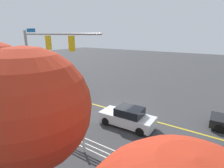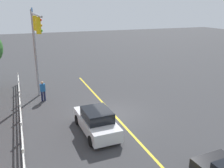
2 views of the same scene
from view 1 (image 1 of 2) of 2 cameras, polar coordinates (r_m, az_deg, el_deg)
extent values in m
plane|color=#38383A|center=(16.82, 1.74, -8.62)|extent=(120.00, 120.00, 0.00)
cube|color=gold|center=(15.28, 14.77, -11.79)|extent=(28.00, 0.16, 0.01)
cylinder|color=gray|center=(16.75, -24.77, 2.84)|extent=(0.20, 0.20, 7.23)
cylinder|color=gray|center=(13.23, -17.30, 15.04)|extent=(7.76, 0.12, 0.12)
cube|color=#0C59B2|center=(15.64, -24.59, 15.38)|extent=(1.10, 0.03, 0.28)
cube|color=gold|center=(14.03, -19.72, 12.37)|extent=(0.32, 0.28, 1.00)
sphere|color=red|center=(14.11, -19.34, 13.73)|extent=(0.17, 0.17, 0.17)
sphere|color=orange|center=(14.12, -19.22, 12.43)|extent=(0.17, 0.17, 0.17)
sphere|color=#148C19|center=(14.13, -19.10, 11.14)|extent=(0.17, 0.17, 0.17)
cube|color=gold|center=(12.18, -12.79, 12.52)|extent=(0.32, 0.28, 1.00)
sphere|color=red|center=(12.28, -12.36, 14.06)|extent=(0.17, 0.17, 0.17)
sphere|color=orange|center=(12.29, -12.28, 12.57)|extent=(0.17, 0.17, 0.17)
sphere|color=#148C19|center=(12.31, -12.19, 11.09)|extent=(0.17, 0.17, 0.17)
cylinder|color=black|center=(17.02, 31.34, -9.58)|extent=(0.65, 0.25, 0.64)
cylinder|color=black|center=(15.39, 31.22, -12.16)|extent=(0.65, 0.25, 0.64)
cube|color=silver|center=(14.10, 4.81, -11.06)|extent=(4.33, 1.84, 0.74)
cube|color=black|center=(13.73, 5.68, -8.76)|extent=(2.03, 1.60, 0.60)
cylinder|color=black|center=(14.28, -2.01, -11.86)|extent=(0.65, 0.24, 0.64)
cylinder|color=black|center=(15.47, 1.33, -9.57)|extent=(0.65, 0.24, 0.64)
cylinder|color=black|center=(13.06, 8.97, -14.88)|extent=(0.65, 0.24, 0.64)
cylinder|color=black|center=(14.36, 11.55, -12.03)|extent=(0.65, 0.24, 0.64)
cylinder|color=#191E3F|center=(16.48, -20.29, -8.57)|extent=(0.16, 0.16, 0.85)
cylinder|color=#191E3F|center=(16.59, -19.75, -8.35)|extent=(0.16, 0.16, 0.85)
cube|color=#1E5999|center=(16.26, -20.26, -6.09)|extent=(0.28, 0.41, 0.62)
sphere|color=tan|center=(16.11, -20.40, -4.70)|extent=(0.22, 0.22, 0.22)
cube|color=white|center=(9.99, 4.35, -23.79)|extent=(0.10, 0.10, 1.15)
cube|color=white|center=(11.39, -9.03, -18.38)|extent=(0.10, 0.10, 1.15)
cube|color=white|center=(13.29, -18.47, -13.74)|extent=(0.10, 0.10, 1.15)
cube|color=white|center=(15.49, -25.14, -10.10)|extent=(0.10, 0.10, 1.15)
cube|color=white|center=(17.89, -30.00, -7.32)|extent=(0.10, 0.10, 1.15)
cube|color=white|center=(10.40, -2.93, -19.38)|extent=(26.00, 0.06, 0.09)
cube|color=white|center=(10.60, -2.90, -20.93)|extent=(26.00, 0.06, 0.09)
cube|color=white|center=(10.80, -2.88, -22.29)|extent=(26.00, 0.06, 0.09)
sphere|color=#B22D19|center=(5.40, -24.83, -7.13)|extent=(3.39, 3.39, 3.39)
cylinder|color=brown|center=(11.17, -31.88, -15.93)|extent=(0.36, 0.36, 3.01)
camera|label=2|loc=(9.94, 79.83, 6.00)|focal=39.25mm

